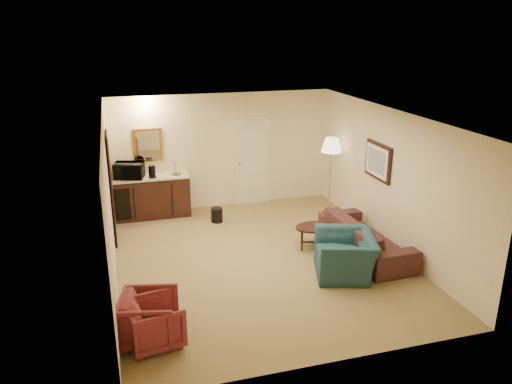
{
  "coord_description": "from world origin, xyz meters",
  "views": [
    {
      "loc": [
        -2.32,
        -7.78,
        4.04
      ],
      "look_at": [
        0.07,
        0.5,
        1.12
      ],
      "focal_mm": 35.0,
      "sensor_mm": 36.0,
      "label": 1
    }
  ],
  "objects_px": {
    "rose_chair_far": "(149,316)",
    "floor_lamp": "(330,175)",
    "sofa": "(366,231)",
    "rose_chair_near": "(155,321)",
    "microwave": "(129,169)",
    "coffee_table": "(315,237)",
    "coffee_maker": "(152,172)",
    "teal_armchair": "(346,248)",
    "waste_bin": "(217,215)",
    "wetbar_cabinet": "(152,196)"
  },
  "relations": [
    {
      "from": "teal_armchair",
      "to": "rose_chair_far",
      "type": "bearing_deg",
      "value": -56.23
    },
    {
      "from": "coffee_maker",
      "to": "rose_chair_far",
      "type": "bearing_deg",
      "value": -111.48
    },
    {
      "from": "coffee_table",
      "to": "waste_bin",
      "type": "height_order",
      "value": "coffee_table"
    },
    {
      "from": "rose_chair_near",
      "to": "microwave",
      "type": "bearing_deg",
      "value": -9.3
    },
    {
      "from": "teal_armchair",
      "to": "microwave",
      "type": "relative_size",
      "value": 1.8
    },
    {
      "from": "rose_chair_near",
      "to": "coffee_maker",
      "type": "xyz_separation_m",
      "value": [
        0.4,
        4.6,
        0.71
      ]
    },
    {
      "from": "coffee_maker",
      "to": "microwave",
      "type": "bearing_deg",
      "value": 151.41
    },
    {
      "from": "sofa",
      "to": "coffee_maker",
      "type": "relative_size",
      "value": 8.16
    },
    {
      "from": "waste_bin",
      "to": "rose_chair_near",
      "type": "bearing_deg",
      "value": -112.53
    },
    {
      "from": "floor_lamp",
      "to": "waste_bin",
      "type": "distance_m",
      "value": 2.66
    },
    {
      "from": "rose_chair_far",
      "to": "rose_chair_near",
      "type": "bearing_deg",
      "value": -135.9
    },
    {
      "from": "coffee_maker",
      "to": "teal_armchair",
      "type": "bearing_deg",
      "value": -66.37
    },
    {
      "from": "teal_armchair",
      "to": "rose_chair_near",
      "type": "relative_size",
      "value": 1.57
    },
    {
      "from": "wetbar_cabinet",
      "to": "microwave",
      "type": "xyz_separation_m",
      "value": [
        -0.44,
        -0.01,
        0.66
      ]
    },
    {
      "from": "sofa",
      "to": "coffee_maker",
      "type": "distance_m",
      "value": 4.62
    },
    {
      "from": "waste_bin",
      "to": "microwave",
      "type": "xyz_separation_m",
      "value": [
        -1.72,
        0.71,
        0.97
      ]
    },
    {
      "from": "waste_bin",
      "to": "coffee_maker",
      "type": "distance_m",
      "value": 1.66
    },
    {
      "from": "sofa",
      "to": "floor_lamp",
      "type": "relative_size",
      "value": 1.31
    },
    {
      "from": "rose_chair_far",
      "to": "floor_lamp",
      "type": "height_order",
      "value": "floor_lamp"
    },
    {
      "from": "waste_bin",
      "to": "teal_armchair",
      "type": "bearing_deg",
      "value": -61.16
    },
    {
      "from": "teal_armchair",
      "to": "coffee_maker",
      "type": "height_order",
      "value": "coffee_maker"
    },
    {
      "from": "rose_chair_far",
      "to": "coffee_maker",
      "type": "height_order",
      "value": "coffee_maker"
    },
    {
      "from": "sofa",
      "to": "microwave",
      "type": "height_order",
      "value": "microwave"
    },
    {
      "from": "wetbar_cabinet",
      "to": "rose_chair_near",
      "type": "bearing_deg",
      "value": -94.59
    },
    {
      "from": "wetbar_cabinet",
      "to": "floor_lamp",
      "type": "height_order",
      "value": "floor_lamp"
    },
    {
      "from": "sofa",
      "to": "waste_bin",
      "type": "xyz_separation_m",
      "value": [
        -2.32,
        2.25,
        -0.28
      ]
    },
    {
      "from": "waste_bin",
      "to": "coffee_maker",
      "type": "bearing_deg",
      "value": 154.46
    },
    {
      "from": "teal_armchair",
      "to": "waste_bin",
      "type": "relative_size",
      "value": 3.51
    },
    {
      "from": "microwave",
      "to": "wetbar_cabinet",
      "type": "bearing_deg",
      "value": 16.79
    },
    {
      "from": "rose_chair_near",
      "to": "floor_lamp",
      "type": "relative_size",
      "value": 0.41
    },
    {
      "from": "sofa",
      "to": "microwave",
      "type": "bearing_deg",
      "value": 51.36
    },
    {
      "from": "waste_bin",
      "to": "sofa",
      "type": "bearing_deg",
      "value": -44.17
    },
    {
      "from": "floor_lamp",
      "to": "coffee_maker",
      "type": "distance_m",
      "value": 3.89
    },
    {
      "from": "coffee_maker",
      "to": "coffee_table",
      "type": "bearing_deg",
      "value": -56.49
    },
    {
      "from": "wetbar_cabinet",
      "to": "teal_armchair",
      "type": "xyz_separation_m",
      "value": [
        2.88,
        -3.62,
        0.01
      ]
    },
    {
      "from": "wetbar_cabinet",
      "to": "sofa",
      "type": "xyz_separation_m",
      "value": [
        3.6,
        -2.97,
        -0.02
      ]
    },
    {
      "from": "sofa",
      "to": "rose_chair_near",
      "type": "relative_size",
      "value": 3.22
    },
    {
      "from": "sofa",
      "to": "waste_bin",
      "type": "bearing_deg",
      "value": 43.41
    },
    {
      "from": "wetbar_cabinet",
      "to": "waste_bin",
      "type": "distance_m",
      "value": 1.5
    },
    {
      "from": "wetbar_cabinet",
      "to": "microwave",
      "type": "bearing_deg",
      "value": -178.53
    },
    {
      "from": "floor_lamp",
      "to": "coffee_maker",
      "type": "xyz_separation_m",
      "value": [
        -3.83,
        0.66,
        0.21
      ]
    },
    {
      "from": "sofa",
      "to": "waste_bin",
      "type": "distance_m",
      "value": 3.25
    },
    {
      "from": "teal_armchair",
      "to": "microwave",
      "type": "bearing_deg",
      "value": -120.31
    },
    {
      "from": "wetbar_cabinet",
      "to": "waste_bin",
      "type": "xyz_separation_m",
      "value": [
        1.28,
        -0.72,
        -0.31
      ]
    },
    {
      "from": "rose_chair_near",
      "to": "floor_lamp",
      "type": "height_order",
      "value": "floor_lamp"
    },
    {
      "from": "rose_chair_near",
      "to": "coffee_maker",
      "type": "bearing_deg",
      "value": -15.11
    },
    {
      "from": "waste_bin",
      "to": "microwave",
      "type": "height_order",
      "value": "microwave"
    },
    {
      "from": "coffee_table",
      "to": "rose_chair_near",
      "type": "bearing_deg",
      "value": -145.37
    },
    {
      "from": "wetbar_cabinet",
      "to": "coffee_table",
      "type": "bearing_deg",
      "value": -42.07
    },
    {
      "from": "teal_armchair",
      "to": "rose_chair_far",
      "type": "relative_size",
      "value": 1.45
    }
  ]
}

